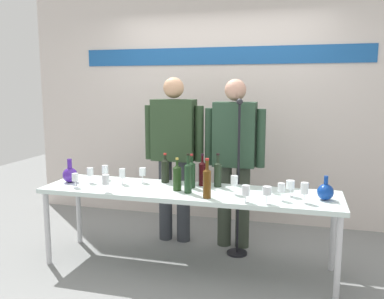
{
  "coord_description": "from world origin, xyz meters",
  "views": [
    {
      "loc": [
        0.95,
        -3.37,
        1.64
      ],
      "look_at": [
        0.0,
        0.15,
        1.06
      ],
      "focal_mm": 38.07,
      "sensor_mm": 36.0,
      "label": 1
    }
  ],
  "objects_px": {
    "wine_bottle_2": "(188,177)",
    "wine_glass_right_2": "(234,181)",
    "microphone_stand": "(238,204)",
    "wine_glass_right_1": "(246,191)",
    "wine_glass_left_3": "(106,180)",
    "display_table": "(188,196)",
    "decanter_blue_left": "(70,174)",
    "wine_glass_left_0": "(90,172)",
    "decanter_blue_right": "(325,192)",
    "wine_bottle_3": "(192,174)",
    "wine_bottle_5": "(202,173)",
    "presenter_left": "(174,148)",
    "presenter_right": "(234,153)",
    "wine_glass_left_1": "(142,172)",
    "wine_glass_left_4": "(75,178)",
    "wine_bottle_0": "(218,173)",
    "wine_bottle_6": "(177,177)",
    "wine_bottle_1": "(207,182)",
    "wine_bottle_4": "(165,170)",
    "wine_glass_right_5": "(305,189)",
    "wine_glass_right_3": "(290,185)",
    "wine_glass_right_4": "(267,191)",
    "wine_glass_left_2": "(105,170)",
    "wine_glass_left_5": "(122,174)",
    "wine_glass_right_0": "(281,188)"
  },
  "relations": [
    {
      "from": "wine_bottle_0",
      "to": "decanter_blue_left",
      "type": "bearing_deg",
      "value": -171.67
    },
    {
      "from": "decanter_blue_left",
      "to": "decanter_blue_right",
      "type": "bearing_deg",
      "value": -0.0
    },
    {
      "from": "display_table",
      "to": "wine_glass_left_5",
      "type": "xyz_separation_m",
      "value": [
        -0.65,
        0.05,
        0.15
      ]
    },
    {
      "from": "wine_bottle_0",
      "to": "wine_bottle_3",
      "type": "xyz_separation_m",
      "value": [
        -0.22,
        -0.1,
        0.0
      ]
    },
    {
      "from": "wine_glass_right_5",
      "to": "wine_glass_right_1",
      "type": "bearing_deg",
      "value": -166.38
    },
    {
      "from": "wine_bottle_2",
      "to": "wine_glass_right_2",
      "type": "xyz_separation_m",
      "value": [
        0.39,
        0.05,
        -0.02
      ]
    },
    {
      "from": "presenter_left",
      "to": "wine_glass_right_2",
      "type": "height_order",
      "value": "presenter_left"
    },
    {
      "from": "presenter_left",
      "to": "presenter_right",
      "type": "bearing_deg",
      "value": 0.0
    },
    {
      "from": "decanter_blue_right",
      "to": "microphone_stand",
      "type": "xyz_separation_m",
      "value": [
        -0.77,
        0.42,
        -0.28
      ]
    },
    {
      "from": "wine_bottle_1",
      "to": "wine_glass_right_5",
      "type": "distance_m",
      "value": 0.77
    },
    {
      "from": "wine_glass_left_1",
      "to": "microphone_stand",
      "type": "xyz_separation_m",
      "value": [
        0.88,
        0.25,
        -0.32
      ]
    },
    {
      "from": "decanter_blue_left",
      "to": "presenter_right",
      "type": "height_order",
      "value": "presenter_right"
    },
    {
      "from": "wine_glass_right_2",
      "to": "wine_glass_left_0",
      "type": "bearing_deg",
      "value": 177.86
    },
    {
      "from": "wine_bottle_3",
      "to": "wine_bottle_5",
      "type": "distance_m",
      "value": 0.13
    },
    {
      "from": "presenter_right",
      "to": "wine_glass_left_0",
      "type": "height_order",
      "value": "presenter_right"
    },
    {
      "from": "wine_bottle_5",
      "to": "wine_glass_left_5",
      "type": "bearing_deg",
      "value": -168.99
    },
    {
      "from": "wine_glass_left_3",
      "to": "display_table",
      "type": "bearing_deg",
      "value": 21.95
    },
    {
      "from": "microphone_stand",
      "to": "decanter_blue_left",
      "type": "bearing_deg",
      "value": -164.98
    },
    {
      "from": "wine_glass_left_1",
      "to": "wine_bottle_4",
      "type": "bearing_deg",
      "value": 18.62
    },
    {
      "from": "wine_bottle_0",
      "to": "wine_bottle_3",
      "type": "bearing_deg",
      "value": -155.89
    },
    {
      "from": "wine_bottle_6",
      "to": "wine_glass_left_1",
      "type": "relative_size",
      "value": 2.02
    },
    {
      "from": "wine_bottle_0",
      "to": "wine_glass_right_1",
      "type": "bearing_deg",
      "value": -54.47
    },
    {
      "from": "wine_bottle_3",
      "to": "wine_bottle_6",
      "type": "bearing_deg",
      "value": -127.63
    },
    {
      "from": "display_table",
      "to": "wine_glass_right_1",
      "type": "relative_size",
      "value": 18.93
    },
    {
      "from": "wine_bottle_2",
      "to": "wine_glass_right_0",
      "type": "height_order",
      "value": "wine_bottle_2"
    },
    {
      "from": "display_table",
      "to": "wine_glass_right_3",
      "type": "bearing_deg",
      "value": 1.49
    },
    {
      "from": "wine_glass_right_4",
      "to": "decanter_blue_right",
      "type": "bearing_deg",
      "value": 27.93
    },
    {
      "from": "wine_glass_left_1",
      "to": "wine_glass_left_3",
      "type": "relative_size",
      "value": 0.92
    },
    {
      "from": "wine_bottle_5",
      "to": "wine_glass_left_1",
      "type": "xyz_separation_m",
      "value": [
        -0.58,
        -0.04,
        -0.02
      ]
    },
    {
      "from": "wine_glass_left_5",
      "to": "presenter_left",
      "type": "bearing_deg",
      "value": 59.17
    },
    {
      "from": "wine_bottle_4",
      "to": "wine_glass_right_5",
      "type": "relative_size",
      "value": 1.73
    },
    {
      "from": "display_table",
      "to": "wine_glass_left_5",
      "type": "distance_m",
      "value": 0.67
    },
    {
      "from": "wine_bottle_2",
      "to": "wine_glass_right_4",
      "type": "relative_size",
      "value": 2.45
    },
    {
      "from": "wine_bottle_3",
      "to": "wine_bottle_5",
      "type": "relative_size",
      "value": 1.04
    },
    {
      "from": "wine_glass_right_4",
      "to": "wine_glass_right_5",
      "type": "distance_m",
      "value": 0.3
    },
    {
      "from": "wine_glass_right_3",
      "to": "presenter_left",
      "type": "bearing_deg",
      "value": 154.13
    },
    {
      "from": "wine_glass_right_5",
      "to": "wine_glass_right_4",
      "type": "bearing_deg",
      "value": -159.09
    },
    {
      "from": "wine_bottle_1",
      "to": "wine_bottle_4",
      "type": "height_order",
      "value": "wine_bottle_1"
    },
    {
      "from": "decanter_blue_right",
      "to": "wine_bottle_5",
      "type": "bearing_deg",
      "value": 169.16
    },
    {
      "from": "wine_bottle_0",
      "to": "wine_bottle_4",
      "type": "bearing_deg",
      "value": 176.42
    },
    {
      "from": "wine_bottle_5",
      "to": "wine_glass_left_0",
      "type": "relative_size",
      "value": 2.02
    },
    {
      "from": "decanter_blue_left",
      "to": "wine_glass_right_4",
      "type": "height_order",
      "value": "decanter_blue_left"
    },
    {
      "from": "wine_glass_right_2",
      "to": "wine_glass_right_5",
      "type": "bearing_deg",
      "value": -10.54
    },
    {
      "from": "wine_glass_left_2",
      "to": "wine_glass_left_3",
      "type": "height_order",
      "value": "wine_glass_left_3"
    },
    {
      "from": "decanter_blue_left",
      "to": "display_table",
      "type": "bearing_deg",
      "value": 0.72
    },
    {
      "from": "decanter_blue_left",
      "to": "wine_glass_left_4",
      "type": "xyz_separation_m",
      "value": [
        0.15,
        -0.16,
        0.01
      ]
    },
    {
      "from": "wine_bottle_5",
      "to": "wine_glass_left_2",
      "type": "height_order",
      "value": "wine_bottle_5"
    },
    {
      "from": "microphone_stand",
      "to": "wine_glass_right_1",
      "type": "bearing_deg",
      "value": -76.35
    },
    {
      "from": "display_table",
      "to": "decanter_blue_right",
      "type": "height_order",
      "value": "decanter_blue_right"
    },
    {
      "from": "wine_glass_left_2",
      "to": "microphone_stand",
      "type": "xyz_separation_m",
      "value": [
        1.29,
        0.21,
        -0.31
      ]
    }
  ]
}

